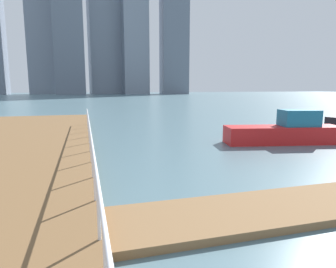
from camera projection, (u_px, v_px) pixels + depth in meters
The scene contains 7 objects.
ground_plane at pixel (139, 133), 18.89m from camera, with size 300.00×300.00×0.00m, color slate.
floating_dock at pixel (307, 205), 7.20m from camera, with size 10.64×2.00×0.18m, color olive.
boardwalk_railing at pixel (93, 155), 7.38m from camera, with size 0.06×26.96×1.08m.
moored_boat_0 at pixel (286, 132), 15.49m from camera, with size 6.22×2.63×1.76m.
skyline_tower_2 at pixel (67, 11), 109.78m from camera, with size 10.86×7.67×61.93m, color slate.
skyline_tower_3 at pixel (104, 24), 124.50m from camera, with size 13.30×9.55×58.20m, color gray.
skyline_tower_4 at pixel (134, 10), 120.95m from camera, with size 10.37×9.28×68.45m, color gray.
Camera 1 is at (-3.30, 1.54, 2.93)m, focal length 31.57 mm.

